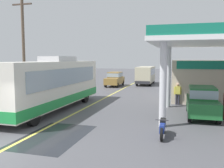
% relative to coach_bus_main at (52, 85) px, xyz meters
% --- Properties ---
extents(ground, '(120.00, 120.00, 0.00)m').
position_rel_coach_bus_main_xyz_m(ground, '(1.96, 12.96, -1.72)').
color(ground, '#4C4C51').
extents(lane_divider_stripe, '(0.16, 50.00, 0.01)m').
position_rel_coach_bus_main_xyz_m(lane_divider_stripe, '(1.96, 7.96, -1.72)').
color(lane_divider_stripe, '#D8CC4C').
rests_on(lane_divider_stripe, ground).
extents(wet_puddle_patch, '(2.66, 4.23, 0.01)m').
position_rel_coach_bus_main_xyz_m(wet_puddle_patch, '(3.01, -5.20, -1.72)').
color(wet_puddle_patch, '#26282D').
rests_on(wet_puddle_patch, ground).
extents(coach_bus_main, '(2.60, 11.04, 3.69)m').
position_rel_coach_bus_main_xyz_m(coach_bus_main, '(0.00, 0.00, 0.00)').
color(coach_bus_main, silver).
rests_on(coach_bus_main, ground).
extents(gas_station_roadside, '(9.10, 11.95, 5.10)m').
position_rel_coach_bus_main_xyz_m(gas_station_roadside, '(11.32, 4.67, 0.91)').
color(gas_station_roadside, '#147259').
rests_on(gas_station_roadside, ground).
extents(car_at_pump, '(1.70, 4.20, 1.82)m').
position_rel_coach_bus_main_xyz_m(car_at_pump, '(9.77, 0.71, -0.71)').
color(car_at_pump, '#1E602D').
rests_on(car_at_pump, ground).
extents(minibus_opposing_lane, '(2.04, 6.13, 2.44)m').
position_rel_coach_bus_main_xyz_m(minibus_opposing_lane, '(3.85, 18.79, -0.25)').
color(minibus_opposing_lane, '#BFB799').
rests_on(minibus_opposing_lane, ground).
extents(motorcycle_parked_forecourt, '(0.55, 1.80, 0.92)m').
position_rel_coach_bus_main_xyz_m(motorcycle_parked_forecourt, '(7.76, -3.90, -1.28)').
color(motorcycle_parked_forecourt, black).
rests_on(motorcycle_parked_forecourt, ground).
extents(pedestrian_near_pump, '(0.55, 0.22, 1.66)m').
position_rel_coach_bus_main_xyz_m(pedestrian_near_pump, '(8.30, 4.35, -0.79)').
color(pedestrian_near_pump, '#33333F').
rests_on(pedestrian_near_pump, ground).
extents(car_trailing_behind_bus, '(1.70, 4.20, 1.82)m').
position_rel_coach_bus_main_xyz_m(car_trailing_behind_bus, '(0.30, 15.55, -0.71)').
color(car_trailing_behind_bus, olive).
rests_on(car_trailing_behind_bus, ground).
extents(utility_pole_roadside, '(1.80, 0.24, 8.57)m').
position_rel_coach_bus_main_xyz_m(utility_pole_roadside, '(-4.21, 2.94, 2.75)').
color(utility_pole_roadside, brown).
rests_on(utility_pole_roadside, ground).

